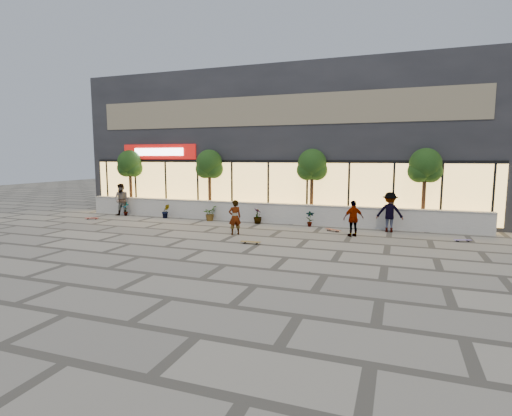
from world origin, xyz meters
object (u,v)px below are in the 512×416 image
(skater_center, at_px, (235,217))
(skater_right_far, at_px, (390,212))
(skateboard_right_far, at_px, (463,240))
(skateboard_center, at_px, (251,242))
(skateboard_right_near, at_px, (333,230))
(skateboard_left, at_px, (92,218))
(skater_left, at_px, (122,200))
(tree_west, at_px, (130,165))
(tree_east, at_px, (425,167))
(tree_midwest, at_px, (209,166))
(tree_mideast, at_px, (312,167))
(skater_right_near, at_px, (353,219))

(skater_center, height_order, skater_right_far, skater_right_far)
(skateboard_right_far, bearing_deg, skater_right_far, 137.12)
(skateboard_center, xyz_separation_m, skateboard_right_near, (2.69, 3.87, -0.00))
(skateboard_left, bearing_deg, skateboard_right_near, -16.00)
(skater_left, bearing_deg, skater_right_far, -11.42)
(tree_west, relative_size, skater_left, 2.04)
(tree_east, height_order, skateboard_right_near, tree_east)
(tree_west, xyz_separation_m, skateboard_right_far, (18.44, -2.69, -2.91))
(skater_center, relative_size, skateboard_left, 2.06)
(tree_west, xyz_separation_m, tree_east, (17.00, 0.00, 0.00))
(tree_midwest, relative_size, skateboard_right_far, 5.40)
(tree_mideast, relative_size, skater_left, 2.04)
(tree_east, distance_m, skateboard_right_near, 5.40)
(skateboard_center, bearing_deg, skater_left, 151.82)
(tree_mideast, relative_size, skateboard_center, 4.71)
(skater_center, height_order, skateboard_left, skater_center)
(tree_mideast, xyz_separation_m, skater_right_near, (2.53, -3.11, -2.19))
(tree_east, distance_m, skater_left, 16.78)
(skater_center, distance_m, skateboard_right_near, 4.70)
(skater_right_near, bearing_deg, tree_midwest, -51.47)
(tree_west, bearing_deg, skater_right_far, -5.16)
(tree_west, distance_m, skater_right_near, 14.54)
(skater_center, bearing_deg, skater_right_far, 166.47)
(tree_west, xyz_separation_m, skateboard_center, (10.31, -6.06, -2.90))
(skateboard_right_near, bearing_deg, skater_center, -120.13)
(skater_left, distance_m, skateboard_right_near, 12.66)
(skateboard_center, relative_size, skateboard_right_far, 1.15)
(tree_mideast, distance_m, skateboard_center, 6.83)
(skater_right_far, bearing_deg, skateboard_right_near, 18.42)
(skater_left, relative_size, skateboard_center, 2.31)
(tree_mideast, bearing_deg, skater_right_far, -19.29)
(tree_east, xyz_separation_m, skater_right_near, (-2.97, -3.11, -2.19))
(skater_left, height_order, skateboard_right_near, skater_left)
(skater_right_far, relative_size, skateboard_right_far, 2.57)
(skater_right_far, height_order, skateboard_right_near, skater_right_far)
(tree_west, bearing_deg, skateboard_right_near, -9.57)
(tree_mideast, bearing_deg, skateboard_right_far, -21.17)
(tree_midwest, height_order, skateboard_right_far, tree_midwest)
(tree_east, bearing_deg, tree_midwest, 180.00)
(skater_left, distance_m, skateboard_right_far, 18.10)
(tree_east, height_order, skateboard_center, tree_east)
(tree_mideast, height_order, skateboard_center, tree_mideast)
(tree_east, height_order, skater_right_far, tree_east)
(skater_right_near, relative_size, skateboard_right_far, 2.20)
(skater_right_far, bearing_deg, skater_left, 0.78)
(tree_east, bearing_deg, tree_mideast, 180.00)
(tree_west, height_order, skateboard_right_far, tree_west)
(skateboard_left, xyz_separation_m, skateboard_right_near, (13.36, 0.91, 0.01))
(skater_left, distance_m, skater_right_near, 13.74)
(skater_left, xyz_separation_m, skateboard_center, (9.91, -4.66, -0.88))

